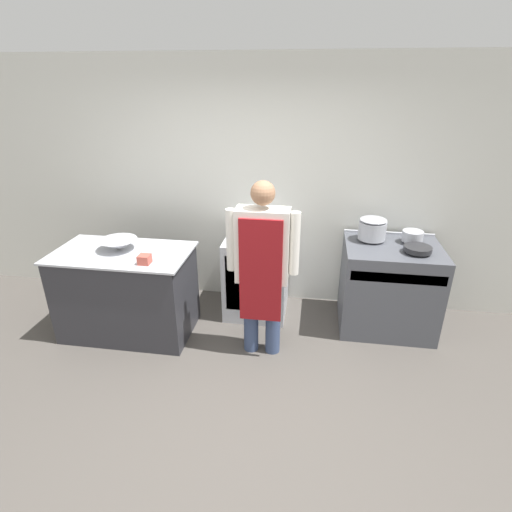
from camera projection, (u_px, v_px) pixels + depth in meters
The scene contains 11 objects.
ground_plane at pixel (223, 419), 3.13m from camera, with size 14.00×14.00×0.00m, color #4C4742.
wall_back at pixel (260, 187), 4.40m from camera, with size 8.00×0.05×2.70m.
prep_counter at pixel (127, 292), 4.07m from camera, with size 1.34×0.76×0.90m.
stove at pixel (388, 287), 4.16m from camera, with size 0.95×0.76×0.93m.
fridge_unit at pixel (257, 275), 4.43m from camera, with size 0.67×0.65×0.89m.
person_cook at pixel (262, 261), 3.54m from camera, with size 0.65×0.24×1.68m.
mixing_bowl at pixel (119, 245), 3.92m from camera, with size 0.37×0.37×0.11m.
plastic_tub at pixel (145, 259), 3.63m from camera, with size 0.10×0.10×0.08m.
stock_pot at pixel (372, 228), 4.07m from camera, with size 0.28×0.28×0.23m.
saute_pan at pixel (418, 249), 3.81m from camera, with size 0.26×0.26×0.05m.
sauce_pot at pixel (413, 236), 4.04m from camera, with size 0.21×0.21×0.11m.
Camera 1 is at (0.61, -2.27, 2.45)m, focal length 28.00 mm.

